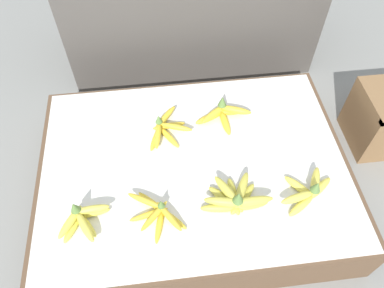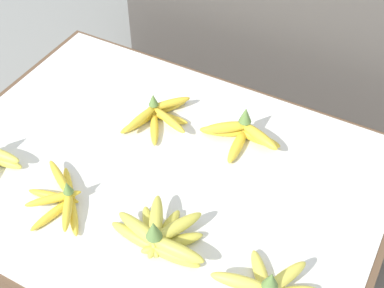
{
  "view_description": "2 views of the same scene",
  "coord_description": "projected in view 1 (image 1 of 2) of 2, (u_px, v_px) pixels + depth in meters",
  "views": [
    {
      "loc": [
        -0.1,
        -0.8,
        1.41
      ],
      "look_at": [
        -0.0,
        0.05,
        0.26
      ],
      "focal_mm": 35.0,
      "sensor_mm": 36.0,
      "label": 1
    },
    {
      "loc": [
        0.53,
        -0.78,
        1.28
      ],
      "look_at": [
        0.04,
        0.12,
        0.23
      ],
      "focal_mm": 50.0,
      "sensor_mm": 36.0,
      "label": 2
    }
  ],
  "objects": [
    {
      "name": "banana_bunch_front_left",
      "position": [
        82.0,
        219.0,
        1.27
      ],
      "size": [
        0.18,
        0.15,
        0.1
      ],
      "color": "#DBCC4C",
      "rests_on": "display_platform"
    },
    {
      "name": "banana_bunch_front_right",
      "position": [
        308.0,
        191.0,
        1.33
      ],
      "size": [
        0.23,
        0.18,
        0.11
      ],
      "color": "#DBCC4C",
      "rests_on": "display_platform"
    },
    {
      "name": "ground_plane",
      "position": [
        194.0,
        190.0,
        1.61
      ],
      "size": [
        10.0,
        10.0,
        0.0
      ],
      "primitive_type": "plane",
      "color": "gray"
    },
    {
      "name": "banana_bunch_middle_midleft",
      "position": [
        165.0,
        128.0,
        1.52
      ],
      "size": [
        0.19,
        0.23,
        0.08
      ],
      "color": "gold",
      "rests_on": "display_platform"
    },
    {
      "name": "banana_bunch_middle_midright",
      "position": [
        223.0,
        114.0,
        1.55
      ],
      "size": [
        0.24,
        0.15,
        0.11
      ],
      "color": "gold",
      "rests_on": "display_platform"
    },
    {
      "name": "banana_bunch_front_midright",
      "position": [
        235.0,
        199.0,
        1.31
      ],
      "size": [
        0.26,
        0.16,
        0.11
      ],
      "color": "gold",
      "rests_on": "display_platform"
    },
    {
      "name": "banana_bunch_front_midleft",
      "position": [
        157.0,
        213.0,
        1.29
      ],
      "size": [
        0.21,
        0.21,
        0.08
      ],
      "color": "gold",
      "rests_on": "display_platform"
    },
    {
      "name": "display_platform",
      "position": [
        194.0,
        177.0,
        1.53
      ],
      "size": [
        1.2,
        0.88,
        0.21
      ],
      "color": "brown",
      "rests_on": "ground_plane"
    }
  ]
}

